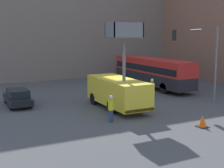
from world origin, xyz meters
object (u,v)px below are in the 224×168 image
at_px(traffic_cone_near_truck, 203,121).
at_px(utility_truck, 118,90).
at_px(road_worker_near_truck, 111,109).
at_px(road_worker_directing, 152,89).
at_px(parked_car_curbside, 18,97).
at_px(city_bus, 152,70).
at_px(traffic_light_pole, 202,51).

bearing_deg(traffic_cone_near_truck, utility_truck, 110.96).
distance_m(utility_truck, traffic_cone_near_truck, 7.25).
distance_m(road_worker_near_truck, road_worker_directing, 7.97).
distance_m(utility_truck, road_worker_near_truck, 3.79).
bearing_deg(parked_car_curbside, city_bus, 9.90).
height_order(city_bus, parked_car_curbside, city_bus).
xyz_separation_m(road_worker_near_truck, road_worker_directing, (6.45, 4.68, 0.05)).
relative_size(road_worker_near_truck, road_worker_directing, 0.96).
relative_size(utility_truck, road_worker_near_truck, 3.63).
distance_m(utility_truck, road_worker_directing, 4.63).
bearing_deg(road_worker_near_truck, parked_car_curbside, -16.32).
height_order(traffic_light_pole, road_worker_directing, traffic_light_pole).
height_order(utility_truck, city_bus, utility_truck).
xyz_separation_m(utility_truck, city_bus, (8.11, 7.29, 0.33)).
distance_m(city_bus, parked_car_curbside, 15.19).
height_order(road_worker_near_truck, traffic_cone_near_truck, road_worker_near_truck).
bearing_deg(road_worker_directing, parked_car_curbside, -68.01).
bearing_deg(road_worker_near_truck, utility_truck, -82.38).
bearing_deg(city_bus, road_worker_near_truck, 134.76).
distance_m(road_worker_near_truck, parked_car_curbside, 9.05).
bearing_deg(traffic_cone_near_truck, parked_car_curbside, 129.48).
bearing_deg(road_worker_near_truck, traffic_cone_near_truck, -174.90).
distance_m(utility_truck, city_bus, 10.91).
bearing_deg(road_worker_directing, city_bus, -176.36).
distance_m(road_worker_near_truck, traffic_cone_near_truck, 5.97).
bearing_deg(traffic_light_pole, traffic_cone_near_truck, -130.85).
distance_m(traffic_light_pole, parked_car_curbside, 15.77).
relative_size(traffic_cone_near_truck, parked_car_curbside, 0.18).
xyz_separation_m(road_worker_near_truck, traffic_cone_near_truck, (4.71, -3.62, -0.55)).
xyz_separation_m(city_bus, traffic_light_pole, (-0.72, -8.39, 2.52)).
bearing_deg(parked_car_curbside, traffic_cone_near_truck, -50.52).
bearing_deg(road_worker_directing, traffic_light_pole, 86.10).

